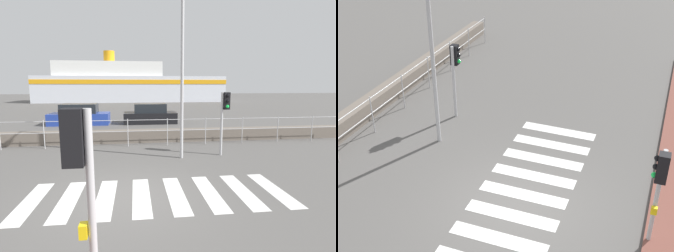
% 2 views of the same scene
% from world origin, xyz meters
% --- Properties ---
extents(ground_plane, '(160.00, 160.00, 0.00)m').
position_xyz_m(ground_plane, '(0.00, 0.00, 0.00)').
color(ground_plane, '#565451').
extents(crosswalk, '(6.75, 2.40, 0.01)m').
position_xyz_m(crosswalk, '(0.91, 0.00, 0.00)').
color(crosswalk, silver).
rests_on(crosswalk, ground_plane).
extents(seawall, '(24.61, 0.55, 0.62)m').
position_xyz_m(seawall, '(0.00, 6.51, 0.31)').
color(seawall, '#6B6056').
rests_on(seawall, ground_plane).
extents(harbor_fence, '(22.19, 0.04, 1.29)m').
position_xyz_m(harbor_fence, '(0.00, 5.63, 0.84)').
color(harbor_fence, '#B2B2B5').
rests_on(harbor_fence, ground_plane).
extents(traffic_light_near, '(0.34, 0.32, 2.57)m').
position_xyz_m(traffic_light_near, '(-0.32, -3.29, 1.86)').
color(traffic_light_near, '#B2B2B5').
rests_on(traffic_light_near, ground_plane).
extents(traffic_light_far, '(0.34, 0.32, 2.55)m').
position_xyz_m(traffic_light_far, '(3.90, 3.62, 1.87)').
color(traffic_light_far, '#B2B2B5').
rests_on(traffic_light_far, ground_plane).
extents(streetlamp, '(0.32, 1.06, 6.76)m').
position_xyz_m(streetlamp, '(2.12, 3.23, 4.12)').
color(streetlamp, '#B2B2B5').
rests_on(streetlamp, ground_plane).
extents(ferry_boat, '(31.09, 6.32, 8.40)m').
position_xyz_m(ferry_boat, '(-0.75, 39.30, 2.81)').
color(ferry_boat, silver).
rests_on(ferry_boat, ground_plane).
extents(parked_car_blue, '(4.19, 1.82, 1.49)m').
position_xyz_m(parked_car_blue, '(-3.63, 13.09, 0.64)').
color(parked_car_blue, '#233D9E').
rests_on(parked_car_blue, ground_plane).
extents(parked_car_black, '(3.88, 1.84, 1.47)m').
position_xyz_m(parked_car_black, '(1.48, 13.09, 0.63)').
color(parked_car_black, black).
rests_on(parked_car_black, ground_plane).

